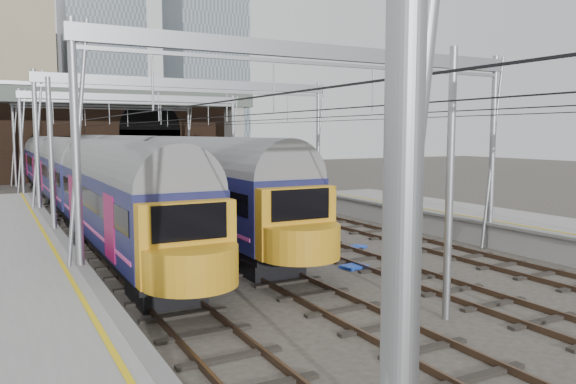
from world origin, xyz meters
TOP-DOWN VIEW (x-y plane):
  - ground at (0.00, 0.00)m, footprint 160.00×160.00m
  - platform_left at (-10.18, 2.50)m, footprint 4.32×55.00m
  - tracks at (0.00, 15.00)m, footprint 14.40×80.00m
  - overhead_line at (0.00, 21.49)m, footprint 16.80×80.00m
  - retaining_wall at (1.40, 51.93)m, footprint 28.00×2.75m
  - overbridge at (0.00, 46.00)m, footprint 28.00×3.00m
  - city_skyline at (2.73, 70.48)m, footprint 37.50×27.50m
  - train_main at (-2.00, 37.56)m, footprint 2.71×62.68m
  - train_second at (-6.00, 27.68)m, footprint 2.64×45.80m
  - equip_cover_b at (3.20, 10.58)m, footprint 0.94×0.81m
  - equip_cover_c at (1.08, 7.74)m, footprint 1.00×0.78m

SIDE VIEW (x-z plane):
  - ground at x=0.00m, z-range 0.00..0.00m
  - tracks at x=0.00m, z-range -0.09..0.13m
  - equip_cover_b at x=3.20m, z-range 0.00..0.09m
  - equip_cover_c at x=1.08m, z-range 0.00..0.11m
  - platform_left at x=-10.18m, z-range -0.01..1.11m
  - train_second at x=-6.00m, z-range 0.09..4.69m
  - train_main at x=-2.00m, z-range 0.09..4.78m
  - retaining_wall at x=1.40m, z-range -0.17..8.83m
  - overhead_line at x=0.00m, z-range 2.57..10.57m
  - overbridge at x=0.00m, z-range 2.64..11.89m
  - city_skyline at x=2.73m, z-range -12.91..47.09m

